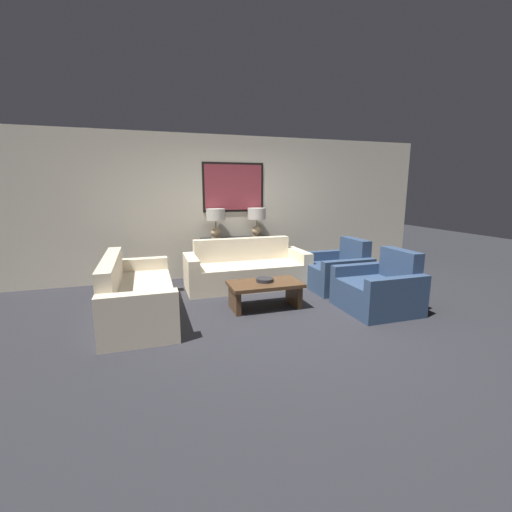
% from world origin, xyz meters
% --- Properties ---
extents(ground_plane, '(20.00, 20.00, 0.00)m').
position_xyz_m(ground_plane, '(0.00, 0.00, 0.00)').
color(ground_plane, '#28282D').
extents(back_wall, '(8.05, 0.12, 2.65)m').
position_xyz_m(back_wall, '(0.00, 2.53, 1.33)').
color(back_wall, beige).
rests_on(back_wall, ground_plane).
extents(console_table, '(1.33, 0.38, 0.76)m').
position_xyz_m(console_table, '(0.00, 2.26, 0.38)').
color(console_table, black).
rests_on(console_table, ground_plane).
extents(table_lamp_left, '(0.34, 0.34, 0.55)m').
position_xyz_m(table_lamp_left, '(-0.39, 2.26, 1.13)').
color(table_lamp_left, tan).
rests_on(table_lamp_left, console_table).
extents(table_lamp_right, '(0.34, 0.34, 0.55)m').
position_xyz_m(table_lamp_right, '(0.39, 2.26, 1.13)').
color(table_lamp_right, tan).
rests_on(table_lamp_right, console_table).
extents(couch_by_back_wall, '(2.09, 0.85, 0.81)m').
position_xyz_m(couch_by_back_wall, '(0.00, 1.61, 0.28)').
color(couch_by_back_wall, beige).
rests_on(couch_by_back_wall, ground_plane).
extents(couch_by_side, '(0.85, 2.09, 0.81)m').
position_xyz_m(couch_by_side, '(-1.80, 0.70, 0.28)').
color(couch_by_side, beige).
rests_on(couch_by_side, ground_plane).
extents(coffee_table, '(1.03, 0.57, 0.37)m').
position_xyz_m(coffee_table, '(-0.06, 0.48, 0.27)').
color(coffee_table, '#4C331E').
rests_on(coffee_table, ground_plane).
extents(decorative_bowl, '(0.25, 0.25, 0.05)m').
position_xyz_m(decorative_bowl, '(-0.05, 0.52, 0.40)').
color(decorative_bowl, '#232328').
rests_on(decorative_bowl, coffee_table).
extents(armchair_near_back_wall, '(0.92, 0.96, 0.84)m').
position_xyz_m(armchair_near_back_wall, '(1.44, 1.04, 0.28)').
color(armchair_near_back_wall, navy).
rests_on(armchair_near_back_wall, ground_plane).
extents(armchair_near_camera, '(0.92, 0.96, 0.84)m').
position_xyz_m(armchair_near_camera, '(1.44, -0.08, 0.28)').
color(armchair_near_camera, navy).
rests_on(armchair_near_camera, ground_plane).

